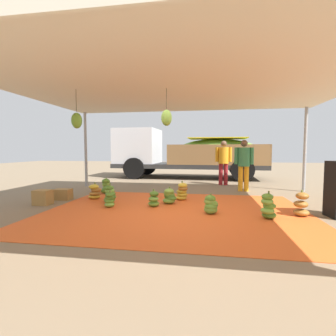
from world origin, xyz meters
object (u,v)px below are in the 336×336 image
(banana_bunch_5, at_px, (109,200))
(crate_0, at_px, (43,197))
(banana_bunch_0, at_px, (95,192))
(banana_bunch_4, at_px, (106,186))
(banana_bunch_2, at_px, (154,199))
(cargo_truck_main, at_px, (184,153))
(crate_1, at_px, (63,194))
(banana_bunch_6, at_px, (211,205))
(banana_bunch_7, at_px, (301,205))
(worker_0, at_px, (223,159))
(banana_bunch_9, at_px, (110,194))
(worker_1, at_px, (244,161))
(banana_bunch_3, at_px, (182,192))
(banana_bunch_1, at_px, (169,196))
(banana_bunch_8, at_px, (268,207))

(banana_bunch_5, relative_size, crate_0, 1.03)
(banana_bunch_0, height_order, crate_0, banana_bunch_0)
(banana_bunch_4, height_order, crate_0, banana_bunch_4)
(banana_bunch_2, height_order, cargo_truck_main, cargo_truck_main)
(banana_bunch_2, relative_size, banana_bunch_5, 1.04)
(banana_bunch_0, bearing_deg, crate_1, -168.70)
(banana_bunch_6, xyz_separation_m, banana_bunch_7, (1.83, 0.07, 0.04))
(worker_0, xyz_separation_m, crate_0, (-4.66, -4.28, -0.82))
(banana_bunch_2, height_order, banana_bunch_6, banana_bunch_6)
(banana_bunch_4, distance_m, banana_bunch_9, 1.41)
(banana_bunch_2, bearing_deg, crate_0, -176.43)
(banana_bunch_0, xyz_separation_m, cargo_truck_main, (1.94, 5.78, 1.03))
(banana_bunch_4, bearing_deg, banana_bunch_5, -64.98)
(worker_1, bearing_deg, banana_bunch_5, -139.92)
(banana_bunch_5, bearing_deg, crate_0, 179.03)
(banana_bunch_7, bearing_deg, banana_bunch_0, 168.36)
(banana_bunch_3, xyz_separation_m, banana_bunch_7, (2.57, -1.25, 0.01))
(cargo_truck_main, bearing_deg, banana_bunch_9, -102.32)
(worker_1, bearing_deg, banana_bunch_1, -132.52)
(banana_bunch_1, xyz_separation_m, banana_bunch_9, (-1.53, -0.12, 0.03))
(banana_bunch_9, height_order, worker_1, worker_1)
(cargo_truck_main, distance_m, crate_0, 7.31)
(banana_bunch_9, bearing_deg, banana_bunch_4, 116.55)
(banana_bunch_3, height_order, worker_0, worker_0)
(banana_bunch_0, height_order, worker_1, worker_1)
(banana_bunch_4, relative_size, banana_bunch_6, 1.16)
(banana_bunch_8, bearing_deg, banana_bunch_4, 152.92)
(banana_bunch_5, distance_m, banana_bunch_7, 4.19)
(banana_bunch_0, distance_m, crate_1, 0.88)
(banana_bunch_4, bearing_deg, banana_bunch_6, -31.85)
(banana_bunch_5, relative_size, banana_bunch_8, 0.74)
(banana_bunch_8, distance_m, crate_1, 5.24)
(banana_bunch_6, height_order, worker_0, worker_0)
(worker_0, distance_m, worker_1, 1.50)
(banana_bunch_7, bearing_deg, crate_0, 178.22)
(banana_bunch_0, xyz_separation_m, crate_0, (-0.98, -0.84, -0.02))
(banana_bunch_8, bearing_deg, cargo_truck_main, 108.07)
(banana_bunch_5, bearing_deg, banana_bunch_1, 24.19)
(banana_bunch_0, distance_m, banana_bunch_7, 5.07)
(banana_bunch_4, relative_size, cargo_truck_main, 0.07)
(worker_0, bearing_deg, banana_bunch_4, -145.40)
(banana_bunch_2, bearing_deg, banana_bunch_9, 166.88)
(crate_1, bearing_deg, crate_0, -100.41)
(banana_bunch_3, relative_size, banana_bunch_7, 0.97)
(banana_bunch_1, xyz_separation_m, banana_bunch_5, (-1.35, -0.60, -0.02))
(banana_bunch_8, bearing_deg, banana_bunch_9, 165.67)
(banana_bunch_8, relative_size, cargo_truck_main, 0.08)
(banana_bunch_6, relative_size, crate_0, 1.08)
(banana_bunch_6, bearing_deg, worker_0, 83.28)
(banana_bunch_4, bearing_deg, banana_bunch_0, -87.58)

